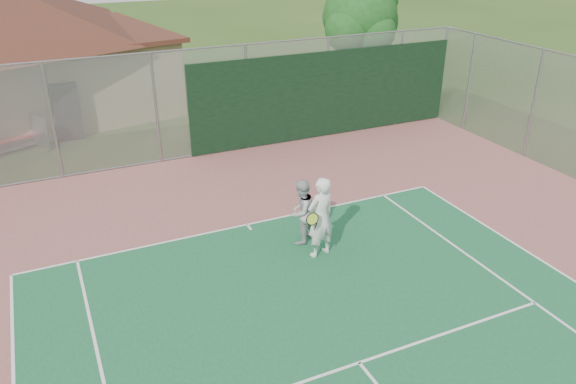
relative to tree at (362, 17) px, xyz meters
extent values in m
cylinder|color=gray|center=(-12.80, -4.07, -1.64)|extent=(0.08, 0.08, 3.50)
cylinder|color=gray|center=(-9.80, -4.07, -1.64)|extent=(0.08, 0.08, 3.50)
cylinder|color=gray|center=(-6.80, -4.07, -1.64)|extent=(0.08, 0.08, 3.50)
cylinder|color=gray|center=(-3.80, -4.07, -1.64)|extent=(0.08, 0.08, 3.50)
cylinder|color=gray|center=(-0.80, -4.07, -1.64)|extent=(0.08, 0.08, 3.50)
cylinder|color=gray|center=(1.20, -4.07, -1.64)|extent=(0.08, 0.08, 3.50)
cylinder|color=gray|center=(-8.80, -4.07, 0.11)|extent=(20.00, 0.05, 0.05)
cylinder|color=gray|center=(-8.80, -4.07, -3.34)|extent=(20.00, 0.05, 0.05)
cube|color=#999EA0|center=(-8.80, -4.07, -1.64)|extent=(20.00, 0.02, 3.50)
cube|color=black|center=(-3.80, -4.12, -1.84)|extent=(10.00, 0.04, 3.00)
cylinder|color=gray|center=(1.20, -5.57, -1.64)|extent=(0.08, 0.08, 3.50)
cylinder|color=gray|center=(1.20, -8.57, -1.64)|extent=(0.08, 0.08, 3.50)
cube|color=#999EA0|center=(1.20, -8.57, -1.64)|extent=(0.02, 9.00, 3.50)
cube|color=tan|center=(-14.17, 3.21, -1.92)|extent=(12.90, 9.69, 2.94)
cube|color=black|center=(-12.21, -0.74, -2.36)|extent=(0.88, 0.06, 2.06)
cube|color=#B2B5BA|center=(-13.40, -0.70, -2.81)|extent=(0.84, 1.73, 1.14)
cylinder|color=#352113|center=(-0.09, 0.01, -2.03)|extent=(0.35, 0.35, 2.72)
sphere|color=#174C18|center=(-0.09, 0.01, 0.11)|extent=(3.11, 3.11, 3.11)
sphere|color=#174C18|center=(0.79, 0.30, -0.28)|extent=(2.14, 2.14, 2.14)
sphere|color=#174C18|center=(-0.87, -0.38, -0.37)|extent=(1.94, 1.94, 1.94)
sphere|color=#174C18|center=(0.11, -0.87, -0.47)|extent=(1.75, 1.75, 1.75)
sphere|color=#174C18|center=(-0.38, 0.78, -0.08)|extent=(1.94, 1.94, 1.94)
imported|color=silver|center=(-7.78, -11.22, -2.42)|extent=(0.79, 0.61, 1.93)
imported|color=#ADB0B2|center=(-7.92, -10.51, -2.59)|extent=(0.98, 0.92, 1.59)
camera|label=1|loc=(-13.06, -21.00, 3.52)|focal=35.00mm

